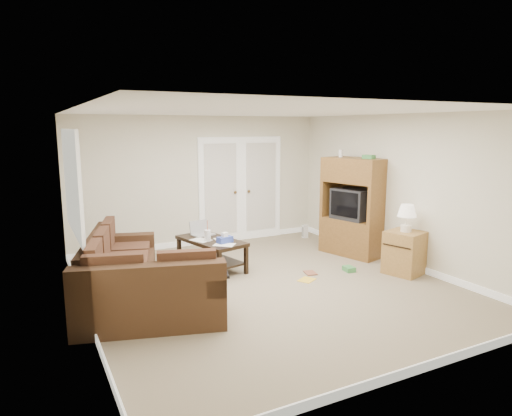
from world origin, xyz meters
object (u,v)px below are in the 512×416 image
coffee_table (211,252)px  side_cabinet (405,249)px  tv_armoire (354,206)px  sectional_sofa (133,281)px

coffee_table → side_cabinet: bearing=-45.6°
tv_armoire → coffee_table: bearing=157.5°
sectional_sofa → coffee_table: 1.76m
sectional_sofa → coffee_table: size_ratio=2.24×
coffee_table → side_cabinet: (2.63, -1.61, 0.13)m
sectional_sofa → side_cabinet: (4.10, -0.65, 0.08)m
sectional_sofa → side_cabinet: bearing=7.1°
tv_armoire → side_cabinet: size_ratio=1.70×
side_cabinet → coffee_table: bearing=131.3°
sectional_sofa → side_cabinet: size_ratio=2.70×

